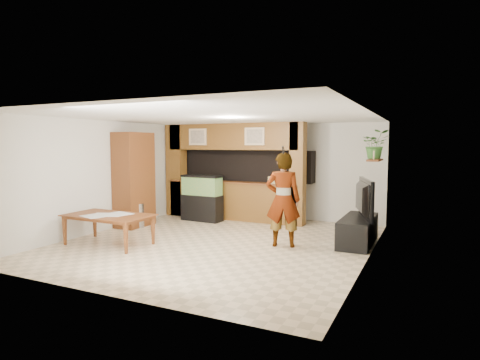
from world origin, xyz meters
The scene contains 22 objects.
floor centered at (0.00, 0.00, 0.00)m, with size 6.50×6.50×0.00m, color #D1B791.
ceiling centered at (0.00, 0.00, 2.60)m, with size 6.50×6.50×0.00m, color white.
wall_back centered at (0.00, 3.25, 1.30)m, with size 6.00×6.00×0.00m, color beige.
wall_left centered at (-3.00, 0.00, 1.30)m, with size 6.50×6.50×0.00m, color beige.
wall_right centered at (3.00, 0.00, 1.30)m, with size 6.50×6.50×0.00m, color beige.
partition centered at (-0.95, 2.64, 1.31)m, with size 4.20×0.99×2.60m.
wall_clock centered at (-2.97, 1.00, 1.90)m, with size 0.05×0.25×0.25m.
wall_shelf centered at (2.85, 1.95, 1.70)m, with size 0.25×0.90×0.04m, color brown.
pantry_cabinet centered at (-2.70, 0.60, 1.17)m, with size 0.58×0.96×2.34m, color brown.
trash_can centered at (-2.54, 0.51, 0.30)m, with size 0.32×0.32×0.60m, color #B2B2B7.
aquarium centered at (-1.55, 1.95, 0.60)m, with size 1.11×0.42×1.23m.
tv_stand centered at (2.65, 1.16, 0.27)m, with size 0.60×1.64×0.55m, color black.
television centered at (2.65, 1.16, 0.95)m, with size 1.38×0.18×0.80m, color black.
photo_frame centered at (2.85, 1.70, 1.81)m, with size 0.03×0.14×0.18m, color tan.
potted_plant centered at (2.82, 2.21, 2.04)m, with size 0.58×0.50×0.65m, color #346B2A.
person centered at (1.32, 0.29, 0.94)m, with size 0.69×0.45×1.88m, color #A67C5B.
microphone centered at (1.37, 0.13, 1.93)m, with size 0.04×0.04×0.16m, color black.
dining_table centered at (-1.92, -1.15, 0.31)m, with size 1.76×0.98×0.62m, color brown.
newspaper_a centered at (-1.91, -1.16, 0.62)m, with size 0.60×0.43×0.01m, color silver.
newspaper_b centered at (-2.04, -1.39, 0.62)m, with size 0.50×0.36×0.01m, color silver.
newspaper_c centered at (-1.77, -0.95, 0.62)m, with size 0.50×0.36×0.01m, color silver.
counter_box centered at (0.32, 2.45, 1.13)m, with size 0.27×0.18×0.18m, color tan.
Camera 1 is at (3.95, -7.22, 2.03)m, focal length 30.00 mm.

